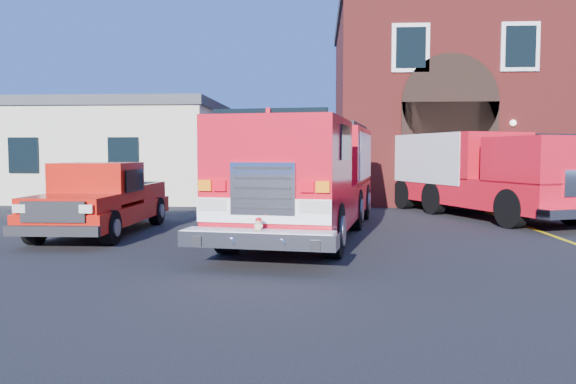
# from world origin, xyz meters

# --- Properties ---
(ground) EXTENTS (100.00, 100.00, 0.00)m
(ground) POSITION_xyz_m (0.00, 0.00, 0.00)
(ground) COLOR black
(ground) RESTS_ON ground
(parking_stripe_near) EXTENTS (0.12, 3.00, 0.01)m
(parking_stripe_near) POSITION_xyz_m (6.50, 1.00, 0.00)
(parking_stripe_near) COLOR yellow
(parking_stripe_near) RESTS_ON ground
(parking_stripe_mid) EXTENTS (0.12, 3.00, 0.01)m
(parking_stripe_mid) POSITION_xyz_m (6.50, 4.00, 0.00)
(parking_stripe_mid) COLOR yellow
(parking_stripe_mid) RESTS_ON ground
(parking_stripe_far) EXTENTS (0.12, 3.00, 0.01)m
(parking_stripe_far) POSITION_xyz_m (6.50, 7.00, 0.00)
(parking_stripe_far) COLOR yellow
(parking_stripe_far) RESTS_ON ground
(fire_station) EXTENTS (15.20, 10.20, 8.45)m
(fire_station) POSITION_xyz_m (8.99, 13.98, 4.25)
(fire_station) COLOR maroon
(fire_station) RESTS_ON ground
(side_building) EXTENTS (10.20, 8.20, 4.35)m
(side_building) POSITION_xyz_m (-9.00, 13.00, 2.20)
(side_building) COLOR beige
(side_building) RESTS_ON ground
(fire_engine) EXTENTS (4.16, 9.86, 2.95)m
(fire_engine) POSITION_xyz_m (0.35, 1.95, 1.53)
(fire_engine) COLOR black
(fire_engine) RESTS_ON ground
(pickup_truck) EXTENTS (2.04, 5.64, 1.84)m
(pickup_truck) POSITION_xyz_m (-4.99, 1.69, 0.87)
(pickup_truck) COLOR black
(pickup_truck) RESTS_ON ground
(secondary_truck) EXTENTS (5.52, 8.83, 2.75)m
(secondary_truck) POSITION_xyz_m (5.90, 6.35, 1.50)
(secondary_truck) COLOR black
(secondary_truck) RESTS_ON ground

